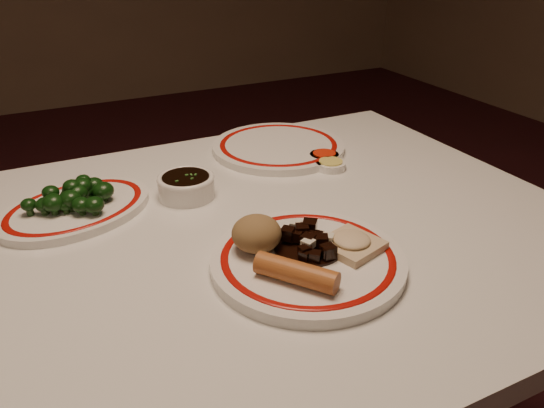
% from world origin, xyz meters
% --- Properties ---
extents(dining_table, '(1.20, 0.90, 0.75)m').
position_xyz_m(dining_table, '(0.00, 0.00, 0.66)').
color(dining_table, white).
rests_on(dining_table, ground).
extents(main_plate, '(0.37, 0.37, 0.02)m').
position_xyz_m(main_plate, '(0.05, -0.14, 0.76)').
color(main_plate, white).
rests_on(main_plate, dining_table).
extents(rice_mound, '(0.08, 0.08, 0.05)m').
position_xyz_m(rice_mound, '(-0.01, -0.09, 0.80)').
color(rice_mound, olive).
rests_on(rice_mound, main_plate).
extents(spring_roll, '(0.10, 0.11, 0.03)m').
position_xyz_m(spring_roll, '(0.01, -0.19, 0.78)').
color(spring_roll, '#B2632B').
rests_on(spring_roll, main_plate).
extents(fried_wonton, '(0.10, 0.10, 0.02)m').
position_xyz_m(fried_wonton, '(0.12, -0.16, 0.78)').
color(fried_wonton, beige).
rests_on(fried_wonton, main_plate).
extents(stirfry_heap, '(0.11, 0.11, 0.03)m').
position_xyz_m(stirfry_heap, '(0.07, -0.13, 0.78)').
color(stirfry_heap, black).
rests_on(stirfry_heap, main_plate).
extents(broccoli_plate, '(0.33, 0.31, 0.02)m').
position_xyz_m(broccoli_plate, '(-0.23, 0.19, 0.76)').
color(broccoli_plate, white).
rests_on(broccoli_plate, dining_table).
extents(broccoli_pile, '(0.16, 0.11, 0.05)m').
position_xyz_m(broccoli_pile, '(-0.23, 0.18, 0.79)').
color(broccoli_pile, '#23471C').
rests_on(broccoli_pile, broccoli_plate).
extents(soy_bowl, '(0.11, 0.11, 0.04)m').
position_xyz_m(soy_bowl, '(-0.03, 0.16, 0.77)').
color(soy_bowl, white).
rests_on(soy_bowl, dining_table).
extents(sweet_sour_dish, '(0.06, 0.06, 0.02)m').
position_xyz_m(sweet_sour_dish, '(0.29, 0.20, 0.76)').
color(sweet_sour_dish, white).
rests_on(sweet_sour_dish, dining_table).
extents(mustard_dish, '(0.06, 0.06, 0.02)m').
position_xyz_m(mustard_dish, '(0.28, 0.15, 0.76)').
color(mustard_dish, white).
rests_on(mustard_dish, dining_table).
extents(far_plate, '(0.39, 0.39, 0.02)m').
position_xyz_m(far_plate, '(0.23, 0.30, 0.76)').
color(far_plate, white).
rests_on(far_plate, dining_table).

